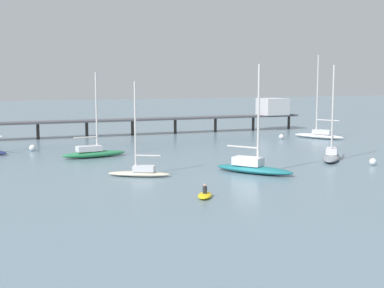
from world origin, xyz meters
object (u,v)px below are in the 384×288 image
(mooring_buoy_near, at_px, (281,137))
(dinghy_yellow, at_px, (205,195))
(sailboat_green, at_px, (93,152))
(mooring_buoy_outer, at_px, (373,162))
(mooring_buoy_far, at_px, (32,148))
(sailboat_white, at_px, (319,134))
(sailboat_cream, at_px, (140,170))
(pier, at_px, (204,113))
(sailboat_teal, at_px, (253,166))
(sailboat_gray, at_px, (332,154))

(mooring_buoy_near, bearing_deg, dinghy_yellow, -130.10)
(sailboat_green, bearing_deg, mooring_buoy_outer, -33.01)
(sailboat_green, xyz_separation_m, mooring_buoy_far, (-6.32, 8.66, -0.25))
(sailboat_green, bearing_deg, mooring_buoy_far, 126.15)
(mooring_buoy_far, bearing_deg, sailboat_white, -2.49)
(sailboat_cream, xyz_separation_m, mooring_buoy_near, (30.31, 22.48, -0.22))
(sailboat_cream, distance_m, sailboat_green, 14.46)
(mooring_buoy_outer, bearing_deg, mooring_buoy_far, 141.89)
(sailboat_white, bearing_deg, mooring_buoy_near, 167.62)
(sailboat_white, distance_m, dinghy_yellow, 47.10)
(sailboat_green, relative_size, mooring_buoy_far, 12.02)
(sailboat_white, bearing_deg, mooring_buoy_far, 177.51)
(pier, bearing_deg, sailboat_teal, -107.08)
(sailboat_gray, xyz_separation_m, sailboat_teal, (-12.89, -4.11, 0.00))
(sailboat_cream, bearing_deg, dinghy_yellow, -79.12)
(pier, relative_size, sailboat_gray, 5.78)
(pier, relative_size, mooring_buoy_outer, 81.41)
(mooring_buoy_near, bearing_deg, mooring_buoy_outer, -99.69)
(sailboat_teal, xyz_separation_m, mooring_buoy_near, (19.15, 25.10, -0.30))
(sailboat_white, height_order, dinghy_yellow, sailboat_white)
(sailboat_cream, relative_size, sailboat_white, 0.70)
(pier, height_order, mooring_buoy_far, pier)
(sailboat_cream, xyz_separation_m, sailboat_gray, (24.05, 1.49, 0.08))
(mooring_buoy_near, xyz_separation_m, mooring_buoy_far, (-38.21, 0.56, 0.04))
(mooring_buoy_outer, bearing_deg, sailboat_green, 146.99)
(sailboat_cream, bearing_deg, mooring_buoy_far, 108.92)
(sailboat_green, distance_m, mooring_buoy_near, 32.90)
(sailboat_cream, xyz_separation_m, sailboat_green, (-1.57, 14.38, 0.07))
(pier, height_order, mooring_buoy_near, pier)
(dinghy_yellow, bearing_deg, sailboat_teal, 42.83)
(sailboat_cream, distance_m, sailboat_gray, 24.10)
(sailboat_green, xyz_separation_m, sailboat_teal, (12.73, -17.00, 0.02))
(sailboat_green, xyz_separation_m, sailboat_gray, (25.62, -12.89, 0.02))
(sailboat_white, distance_m, mooring_buoy_far, 44.51)
(dinghy_yellow, distance_m, mooring_buoy_near, 43.78)
(sailboat_green, bearing_deg, sailboat_cream, -83.76)
(sailboat_teal, distance_m, mooring_buoy_outer, 14.75)
(sailboat_gray, xyz_separation_m, mooring_buoy_far, (-31.94, 21.55, -0.27))
(mooring_buoy_near, bearing_deg, sailboat_green, -165.74)
(mooring_buoy_near, height_order, mooring_buoy_outer, same)
(sailboat_cream, height_order, sailboat_green, sailboat_green)
(sailboat_green, bearing_deg, sailboat_teal, -53.17)
(pier, height_order, sailboat_cream, sailboat_cream)
(sailboat_cream, relative_size, mooring_buoy_outer, 11.75)
(mooring_buoy_far, bearing_deg, sailboat_gray, -34.00)
(sailboat_green, xyz_separation_m, mooring_buoy_outer, (27.45, -17.84, -0.28))
(sailboat_gray, relative_size, dinghy_yellow, 4.20)
(pier, relative_size, sailboat_cream, 6.93)
(sailboat_cream, height_order, mooring_buoy_outer, sailboat_cream)
(mooring_buoy_outer, bearing_deg, sailboat_white, 66.48)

